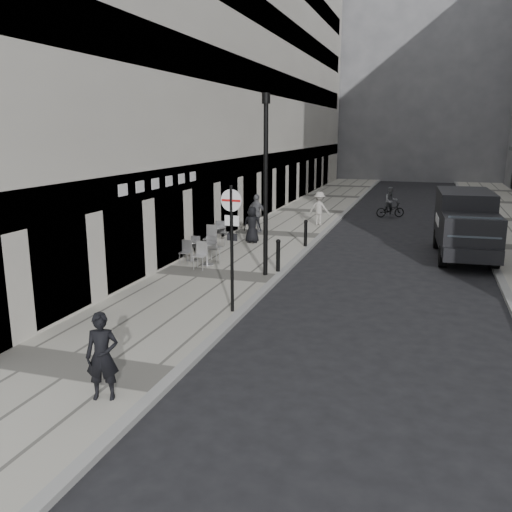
% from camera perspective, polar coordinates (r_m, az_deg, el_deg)
% --- Properties ---
extents(ground, '(120.00, 120.00, 0.00)m').
position_cam_1_polar(ground, '(8.89, -17.52, -20.30)').
color(ground, black).
rests_on(ground, ground).
extents(sidewalk, '(4.00, 60.00, 0.12)m').
position_cam_1_polar(sidewalk, '(25.28, 2.30, 2.27)').
color(sidewalk, '#AAA699').
rests_on(sidewalk, ground).
extents(building_left, '(4.00, 45.00, 18.00)m').
position_cam_1_polar(building_left, '(32.50, -1.58, 20.51)').
color(building_left, beige).
rests_on(building_left, ground).
extents(building_far, '(24.00, 16.00, 22.00)m').
position_cam_1_polar(building_far, '(62.34, 15.50, 18.36)').
color(building_far, gray).
rests_on(building_far, ground).
extents(walking_man, '(0.68, 0.55, 1.60)m').
position_cam_1_polar(walking_man, '(10.07, -15.88, -10.13)').
color(walking_man, black).
rests_on(walking_man, sidewalk).
extents(sign_post, '(0.57, 0.12, 3.33)m').
position_cam_1_polar(sign_post, '(13.92, -2.57, 2.54)').
color(sign_post, black).
rests_on(sign_post, sidewalk).
extents(lamppost, '(0.26, 0.26, 5.81)m').
position_cam_1_polar(lamppost, '(17.46, 1.03, 8.33)').
color(lamppost, black).
rests_on(lamppost, sidewalk).
extents(bollard_near, '(0.14, 0.14, 1.03)m').
position_cam_1_polar(bollard_near, '(18.34, 2.34, -0.05)').
color(bollard_near, black).
rests_on(bollard_near, sidewalk).
extents(bollard_far, '(0.14, 0.14, 1.03)m').
position_cam_1_polar(bollard_far, '(22.44, 5.24, 2.34)').
color(bollard_far, black).
rests_on(bollard_far, sidewalk).
extents(panel_van, '(2.22, 5.41, 2.51)m').
position_cam_1_polar(panel_van, '(22.24, 21.17, 3.43)').
color(panel_van, black).
rests_on(panel_van, ground).
extents(cyclist, '(1.68, 1.09, 1.71)m').
position_cam_1_polar(cyclist, '(31.56, 13.97, 5.18)').
color(cyclist, black).
rests_on(cyclist, ground).
extents(pedestrian_a, '(1.13, 0.74, 1.78)m').
position_cam_1_polar(pedestrian_a, '(25.44, 0.08, 4.52)').
color(pedestrian_a, slate).
rests_on(pedestrian_a, sidewalk).
extents(pedestrian_b, '(1.20, 0.87, 1.68)m').
position_cam_1_polar(pedestrian_b, '(27.54, 6.70, 4.99)').
color(pedestrian_b, '#A8A49B').
rests_on(pedestrian_b, sidewalk).
extents(pedestrian_c, '(0.82, 0.60, 1.54)m').
position_cam_1_polar(pedestrian_c, '(23.01, -0.40, 3.31)').
color(pedestrian_c, black).
rests_on(pedestrian_c, sidewalk).
extents(cafe_table_near, '(0.74, 1.66, 0.95)m').
position_cam_1_polar(cafe_table_near, '(19.30, -5.19, 0.46)').
color(cafe_table_near, silver).
rests_on(cafe_table_near, sidewalk).
extents(cafe_table_mid, '(0.65, 1.47, 0.84)m').
position_cam_1_polar(cafe_table_mid, '(20.02, -6.81, 0.72)').
color(cafe_table_mid, '#A8A8AA').
rests_on(cafe_table_mid, sidewalk).
extents(cafe_table_far, '(0.80, 1.80, 1.03)m').
position_cam_1_polar(cafe_table_far, '(22.08, -4.20, 2.19)').
color(cafe_table_far, silver).
rests_on(cafe_table_far, sidewalk).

